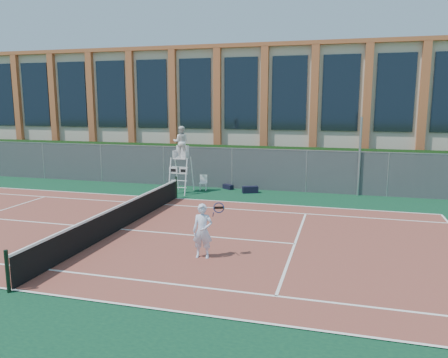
% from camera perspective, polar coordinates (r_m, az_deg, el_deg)
% --- Properties ---
extents(ground, '(120.00, 120.00, 0.00)m').
position_cam_1_polar(ground, '(16.65, -13.37, -6.50)').
color(ground, '#233814').
extents(apron, '(36.00, 20.00, 0.01)m').
position_cam_1_polar(apron, '(17.50, -11.80, -5.62)').
color(apron, '#0B3423').
rests_on(apron, ground).
extents(tennis_court, '(23.77, 10.97, 0.02)m').
position_cam_1_polar(tennis_court, '(16.65, -13.37, -6.43)').
color(tennis_court, brown).
rests_on(tennis_court, apron).
extents(tennis_net, '(0.10, 11.30, 1.10)m').
position_cam_1_polar(tennis_net, '(16.51, -13.45, -4.71)').
color(tennis_net, black).
rests_on(tennis_net, ground).
extents(fence, '(40.00, 0.06, 2.20)m').
position_cam_1_polar(fence, '(24.32, -3.52, 1.54)').
color(fence, '#595E60').
rests_on(fence, ground).
extents(hedge, '(40.00, 1.40, 2.20)m').
position_cam_1_polar(hedge, '(25.45, -2.65, 1.92)').
color(hedge, black).
rests_on(hedge, ground).
extents(building, '(45.00, 10.60, 8.22)m').
position_cam_1_polar(building, '(32.86, 1.64, 9.05)').
color(building, beige).
rests_on(building, ground).
extents(steel_pole, '(0.12, 0.12, 3.95)m').
position_cam_1_polar(steel_pole, '(22.83, 17.28, 2.78)').
color(steel_pole, '#9EA0A5').
rests_on(steel_pole, ground).
extents(umpire_chair, '(0.98, 1.51, 3.51)m').
position_cam_1_polar(umpire_chair, '(22.60, -5.64, 4.61)').
color(umpire_chair, white).
rests_on(umpire_chair, ground).
extents(plastic_chair, '(0.44, 0.44, 0.83)m').
position_cam_1_polar(plastic_chair, '(23.34, -2.71, -0.31)').
color(plastic_chair, silver).
rests_on(plastic_chair, apron).
extents(sports_bag_near, '(0.87, 0.62, 0.35)m').
position_cam_1_polar(sports_bag_near, '(22.74, 3.44, -1.39)').
color(sports_bag_near, black).
rests_on(sports_bag_near, apron).
extents(sports_bag_far, '(0.66, 0.55, 0.24)m').
position_cam_1_polar(sports_bag_far, '(23.71, 0.53, -1.03)').
color(sports_bag_far, black).
rests_on(sports_bag_far, apron).
extents(tennis_player, '(0.95, 0.66, 1.67)m').
position_cam_1_polar(tennis_player, '(13.12, -2.79, -6.77)').
color(tennis_player, silver).
rests_on(tennis_player, tennis_court).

